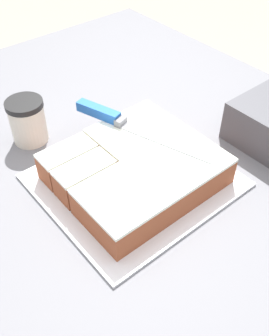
{
  "coord_description": "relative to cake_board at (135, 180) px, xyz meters",
  "views": [
    {
      "loc": [
        0.45,
        -0.37,
        1.48
      ],
      "look_at": [
        0.01,
        -0.02,
        0.96
      ],
      "focal_mm": 42.0,
      "sensor_mm": 36.0,
      "label": 1
    }
  ],
  "objects": [
    {
      "name": "countertop",
      "position": [
        -0.01,
        0.02,
        -0.46
      ],
      "size": [
        1.4,
        1.1,
        0.92
      ],
      "color": "slate",
      "rests_on": "ground_plane"
    },
    {
      "name": "cake",
      "position": [
        0.0,
        0.0,
        0.03
      ],
      "size": [
        0.26,
        0.29,
        0.06
      ],
      "color": "#994C2D",
      "rests_on": "cake_board"
    },
    {
      "name": "knife",
      "position": [
        -0.11,
        0.04,
        0.07
      ],
      "size": [
        0.31,
        0.12,
        0.02
      ],
      "rotation": [
        0.0,
        0.0,
        0.31
      ],
      "color": "silver",
      "rests_on": "cake"
    },
    {
      "name": "cake_board",
      "position": [
        0.0,
        0.0,
        0.0
      ],
      "size": [
        0.33,
        0.36,
        0.01
      ],
      "color": "silver",
      "rests_on": "countertop"
    },
    {
      "name": "coffee_cup",
      "position": [
        -0.25,
        -0.09,
        0.05
      ],
      "size": [
        0.08,
        0.08,
        0.1
      ],
      "color": "beige",
      "rests_on": "countertop"
    }
  ]
}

